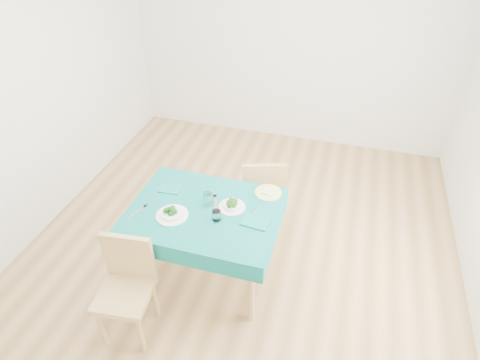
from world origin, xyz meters
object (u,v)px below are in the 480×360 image
(table, at_px, (207,244))
(side_plate, at_px, (268,193))
(chair_near, at_px, (123,290))
(bowl_near, at_px, (172,212))
(bowl_far, at_px, (232,204))
(chair_far, at_px, (262,184))

(table, xyz_separation_m, side_plate, (0.44, 0.35, 0.38))
(chair_near, relative_size, bowl_near, 3.82)
(chair_near, height_order, bowl_near, chair_near)
(table, distance_m, chair_near, 0.79)
(bowl_near, bearing_deg, bowl_far, 28.22)
(table, height_order, chair_far, chair_far)
(bowl_far, distance_m, side_plate, 0.35)
(table, height_order, bowl_far, bowl_far)
(bowl_near, bearing_deg, table, 32.10)
(table, bearing_deg, chair_near, -119.09)
(bowl_far, bearing_deg, bowl_near, -151.78)
(chair_near, xyz_separation_m, chair_far, (0.67, 1.47, 0.02))
(bowl_far, bearing_deg, side_plate, 47.67)
(table, distance_m, bowl_near, 0.49)
(bowl_far, bearing_deg, chair_far, 82.96)
(table, distance_m, side_plate, 0.68)
(chair_far, bearing_deg, bowl_far, 64.90)
(chair_far, relative_size, bowl_near, 4.00)
(chair_far, height_order, bowl_near, chair_far)
(side_plate, bearing_deg, table, -141.54)
(table, relative_size, bowl_far, 5.45)
(table, bearing_deg, bowl_far, 23.78)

